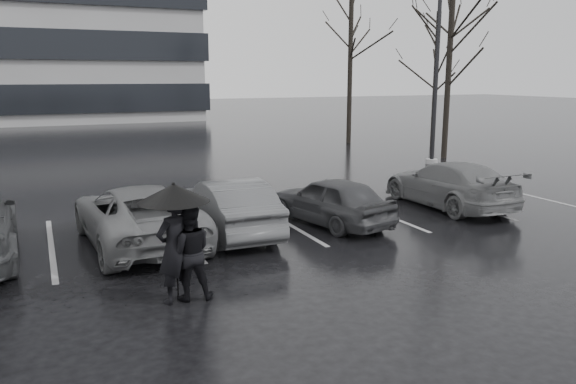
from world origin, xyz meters
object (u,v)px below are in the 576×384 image
(pedestrian_right, at_px, (189,252))
(tree_east, at_px, (449,69))
(car_west_a, at_px, (230,206))
(pedestrian_left, at_px, (175,249))
(tree_ne, at_px, (436,80))
(lamp_post, at_px, (437,62))
(car_west_b, at_px, (137,215))
(tree_north, at_px, (350,66))
(car_main, at_px, (331,200))
(car_east, at_px, (449,184))

(pedestrian_right, xyz_separation_m, tree_east, (14.93, 11.63, 3.18))
(car_west_a, relative_size, pedestrian_left, 2.18)
(tree_east, xyz_separation_m, tree_ne, (2.50, 4.00, -0.50))
(lamp_post, bearing_deg, car_west_b, -153.28)
(pedestrian_left, xyz_separation_m, pedestrian_right, (0.24, 0.03, -0.10))
(pedestrian_right, relative_size, tree_east, 0.21)
(car_west_b, bearing_deg, tree_north, -137.15)
(car_main, xyz_separation_m, tree_north, (9.41, 15.27, 3.63))
(pedestrian_right, distance_m, tree_north, 23.51)
(car_main, xyz_separation_m, car_east, (4.04, 0.35, 0.04))
(pedestrian_right, xyz_separation_m, lamp_post, (13.29, 10.43, 3.47))
(lamp_post, height_order, tree_ne, lamp_post)
(car_east, xyz_separation_m, pedestrian_left, (-8.80, -3.74, 0.27))
(car_east, xyz_separation_m, pedestrian_right, (-8.56, -3.71, 0.16))
(lamp_post, xyz_separation_m, tree_ne, (4.14, 5.20, -0.79))
(car_main, xyz_separation_m, tree_east, (10.41, 8.27, 3.38))
(car_east, distance_m, tree_east, 10.70)
(tree_east, bearing_deg, car_west_b, -152.16)
(tree_east, xyz_separation_m, tree_north, (-1.00, 7.00, 0.25))
(car_west_b, xyz_separation_m, pedestrian_right, (0.25, -3.62, 0.15))
(car_west_a, xyz_separation_m, tree_ne, (15.53, 12.05, 2.83))
(car_west_a, xyz_separation_m, tree_east, (13.03, 8.05, 3.33))
(car_west_b, bearing_deg, pedestrian_right, 90.19)
(car_main, relative_size, car_west_a, 0.90)
(car_west_b, distance_m, tree_ne, 21.56)
(pedestrian_right, distance_m, lamp_post, 17.25)
(pedestrian_left, distance_m, pedestrian_right, 0.26)
(lamp_post, bearing_deg, pedestrian_left, -142.29)
(car_east, bearing_deg, tree_east, -127.87)
(car_main, height_order, car_west_a, car_west_a)
(pedestrian_left, relative_size, tree_north, 0.22)
(car_west_a, height_order, tree_north, tree_north)
(car_west_a, relative_size, tree_ne, 0.58)
(car_west_a, relative_size, pedestrian_right, 2.46)
(car_main, height_order, tree_north, tree_north)
(pedestrian_right, height_order, tree_ne, tree_ne)
(pedestrian_left, distance_m, tree_north, 23.66)
(tree_north, bearing_deg, car_east, -109.77)
(pedestrian_right, height_order, lamp_post, lamp_post)
(car_west_b, relative_size, lamp_post, 0.51)
(lamp_post, bearing_deg, tree_ne, 51.47)
(car_east, bearing_deg, lamp_post, -124.19)
(car_east, xyz_separation_m, lamp_post, (4.72, 6.72, 3.63))
(pedestrian_left, relative_size, tree_east, 0.23)
(pedestrian_right, xyz_separation_m, tree_north, (13.93, 18.63, 3.43))
(car_east, relative_size, tree_north, 0.53)
(car_east, relative_size, lamp_post, 0.48)
(car_west_a, distance_m, tree_east, 15.67)
(car_west_b, bearing_deg, tree_east, -155.95)
(tree_ne, bearing_deg, car_west_a, -142.18)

